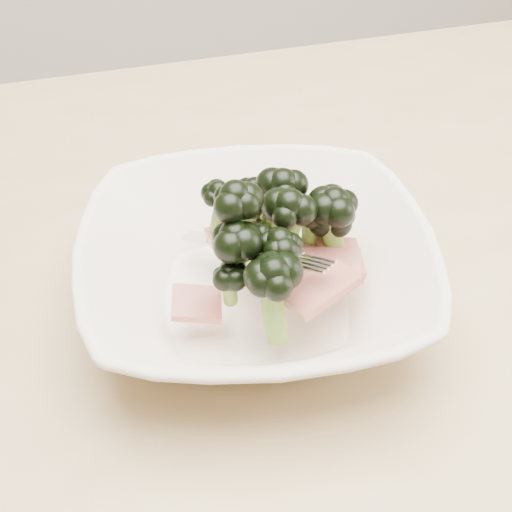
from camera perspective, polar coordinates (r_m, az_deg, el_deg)
The scene contains 2 objects.
dining_table at distance 0.74m, azimuth 5.51°, elevation -3.88°, with size 1.20×0.80×0.75m.
broccoli_dish at distance 0.57m, azimuth 0.22°, elevation -0.72°, with size 0.33×0.33×0.13m.
Camera 1 is at (-0.22, -0.49, 1.16)m, focal length 50.00 mm.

